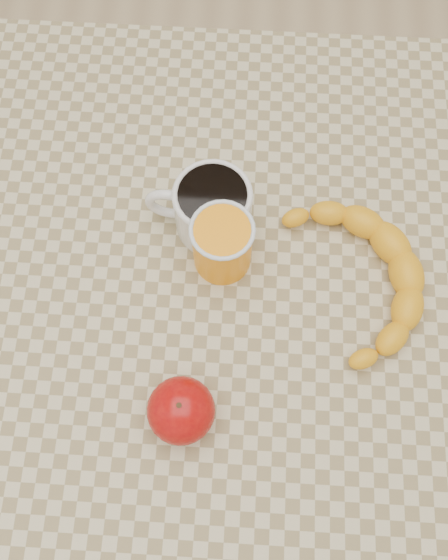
# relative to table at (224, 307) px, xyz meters

# --- Properties ---
(ground) EXTENTS (3.00, 3.00, 0.00)m
(ground) POSITION_rel_table_xyz_m (0.00, 0.00, -0.66)
(ground) COLOR tan
(ground) RESTS_ON ground
(table) EXTENTS (0.80, 0.80, 0.75)m
(table) POSITION_rel_table_xyz_m (0.00, 0.00, 0.00)
(table) COLOR #C3B58A
(table) RESTS_ON ground
(coffee_mug) EXTENTS (0.14, 0.10, 0.08)m
(coffee_mug) POSITION_rel_table_xyz_m (-0.02, 0.08, 0.13)
(coffee_mug) COLOR silver
(coffee_mug) RESTS_ON table
(orange_juice_glass) EXTENTS (0.08, 0.08, 0.09)m
(orange_juice_glass) POSITION_rel_table_xyz_m (-0.00, 0.04, 0.13)
(orange_juice_glass) COLOR orange
(orange_juice_glass) RESTS_ON table
(apple) EXTENTS (0.09, 0.09, 0.07)m
(apple) POSITION_rel_table_xyz_m (-0.04, -0.16, 0.12)
(apple) COLOR #8C0407
(apple) RESTS_ON table
(banana) EXTENTS (0.31, 0.35, 0.04)m
(banana) POSITION_rel_table_xyz_m (0.17, 0.01, 0.11)
(banana) COLOR #F6AB15
(banana) RESTS_ON table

